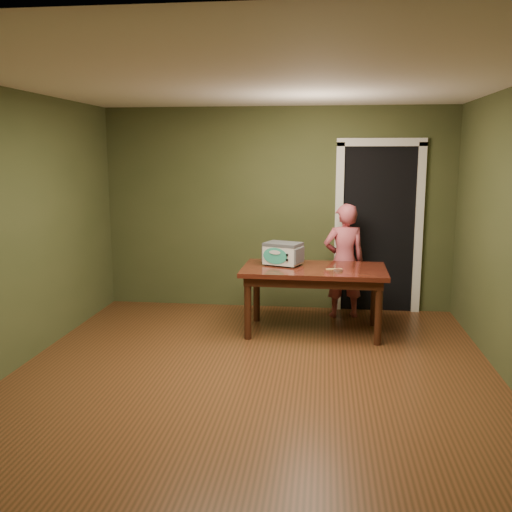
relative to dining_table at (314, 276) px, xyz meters
name	(u,v)px	position (x,y,z in m)	size (l,w,h in m)	color
floor	(253,379)	(-0.51, -1.45, -0.65)	(5.00, 5.00, 0.00)	brown
room_shell	(253,190)	(-0.51, -1.45, 1.06)	(4.52, 5.02, 2.61)	#424826
doorway	(376,227)	(0.79, 1.33, 0.41)	(1.10, 0.66, 2.25)	black
dining_table	(314,276)	(0.00, 0.00, 0.00)	(1.62, 0.93, 0.75)	#35100C
toy_oven	(283,253)	(-0.36, 0.10, 0.24)	(0.49, 0.40, 0.26)	#4C4F54
baking_pan	(338,270)	(0.26, -0.18, 0.11)	(0.10, 0.10, 0.02)	silver
spatula	(334,269)	(0.22, -0.07, 0.10)	(0.18, 0.03, 0.01)	#FFDE6E
child	(344,261)	(0.36, 0.68, 0.06)	(0.52, 0.34, 1.41)	#C04F5C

